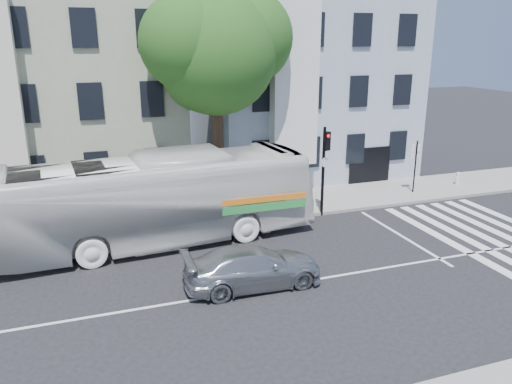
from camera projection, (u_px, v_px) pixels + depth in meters
name	position (u px, v px, depth m)	size (l,w,h in m)	color
ground	(284.00, 285.00, 17.21)	(120.00, 120.00, 0.00)	black
sidewalk_far	(222.00, 211.00, 24.42)	(80.00, 4.00, 0.15)	gray
building_left	(61.00, 90.00, 26.95)	(12.00, 10.00, 11.00)	#979A81
building_right	(298.00, 83.00, 31.35)	(12.00, 10.00, 11.00)	#9BA7B9
street_tree	(216.00, 46.00, 22.83)	(7.30, 5.90, 11.10)	#2D2116
bus	(151.00, 200.00, 20.20)	(13.46, 3.15, 3.75)	white
sedan	(253.00, 267.00, 16.99)	(4.77, 1.94, 1.38)	#ABADB2
hedge	(106.00, 225.00, 21.39)	(8.50, 0.84, 0.70)	#356922
traffic_signal	(325.00, 160.00, 23.16)	(0.44, 0.53, 4.29)	black
fire_hydrant	(458.00, 178.00, 28.58)	(0.40, 0.23, 0.72)	silver
far_sign_pole	(415.00, 160.00, 26.73)	(0.51, 0.19, 2.83)	black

